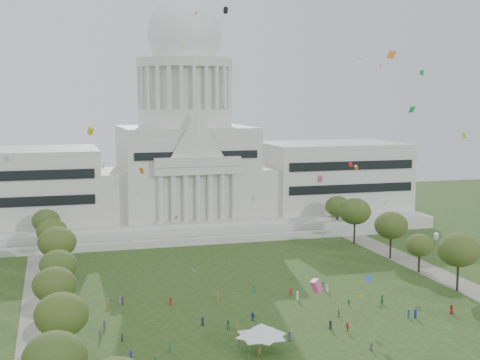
% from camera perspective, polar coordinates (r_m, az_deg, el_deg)
% --- Properties ---
extents(ground, '(400.00, 400.00, 0.00)m').
position_cam_1_polar(ground, '(128.99, 5.63, -13.04)').
color(ground, '#2A4519').
rests_on(ground, ground).
extents(capitol, '(160.00, 64.50, 91.30)m').
position_cam_1_polar(capitol, '(231.61, -4.66, 1.58)').
color(capitol, beige).
rests_on(capitol, ground).
extents(path_left, '(8.00, 160.00, 0.04)m').
position_cam_1_polar(path_left, '(149.29, -16.65, -10.49)').
color(path_left, gray).
rests_on(path_left, ground).
extents(path_right, '(8.00, 160.00, 0.04)m').
position_cam_1_polar(path_right, '(175.80, 16.78, -7.83)').
color(path_right, gray).
rests_on(path_right, ground).
extents(row_tree_l_0, '(8.85, 8.85, 12.59)m').
position_cam_1_polar(row_tree_l_0, '(97.49, -15.52, -14.43)').
color(row_tree_l_0, black).
rests_on(row_tree_l_0, ground).
extents(row_tree_l_1, '(8.86, 8.86, 12.59)m').
position_cam_1_polar(row_tree_l_1, '(115.13, -15.00, -11.05)').
color(row_tree_l_1, black).
rests_on(row_tree_l_1, ground).
extents(row_tree_l_2, '(8.42, 8.42, 11.97)m').
position_cam_1_polar(row_tree_l_2, '(134.69, -15.56, -8.60)').
color(row_tree_l_2, black).
rests_on(row_tree_l_2, ground).
extents(row_tree_r_2, '(9.55, 9.55, 13.58)m').
position_cam_1_polar(row_tree_r_2, '(161.32, 18.16, -5.69)').
color(row_tree_r_2, black).
rests_on(row_tree_r_2, ground).
extents(row_tree_l_3, '(8.12, 8.12, 11.55)m').
position_cam_1_polar(row_tree_l_3, '(150.84, -15.24, -7.03)').
color(row_tree_l_3, black).
rests_on(row_tree_l_3, ground).
extents(row_tree_r_3, '(7.01, 7.01, 9.98)m').
position_cam_1_polar(row_tree_r_3, '(175.99, 15.08, -5.39)').
color(row_tree_r_3, black).
rests_on(row_tree_r_3, ground).
extents(row_tree_l_4, '(9.29, 9.29, 13.21)m').
position_cam_1_polar(row_tree_l_4, '(168.62, -15.34, -5.14)').
color(row_tree_l_4, black).
rests_on(row_tree_l_4, ground).
extents(row_tree_r_4, '(9.19, 9.19, 13.06)m').
position_cam_1_polar(row_tree_r_4, '(188.93, 12.77, -3.80)').
color(row_tree_r_4, black).
rests_on(row_tree_r_4, ground).
extents(row_tree_l_5, '(8.33, 8.33, 11.85)m').
position_cam_1_polar(row_tree_l_5, '(187.03, -15.75, -4.27)').
color(row_tree_l_5, black).
rests_on(row_tree_l_5, ground).
extents(row_tree_r_5, '(9.82, 9.82, 13.96)m').
position_cam_1_polar(row_tree_r_5, '(205.88, 9.78, -2.66)').
color(row_tree_r_5, black).
rests_on(row_tree_r_5, ground).
extents(row_tree_l_6, '(8.19, 8.19, 11.64)m').
position_cam_1_polar(row_tree_l_6, '(204.89, -16.23, -3.35)').
color(row_tree_l_6, black).
rests_on(row_tree_l_6, ground).
extents(row_tree_r_6, '(8.42, 8.42, 11.97)m').
position_cam_1_polar(row_tree_r_6, '(223.17, 8.35, -2.25)').
color(row_tree_r_6, black).
rests_on(row_tree_r_6, ground).
extents(event_tent, '(9.49, 9.49, 5.28)m').
position_cam_1_polar(event_tent, '(119.27, 1.81, -12.62)').
color(event_tent, '#4C4C4C').
rests_on(event_tent, ground).
extents(person_0, '(0.98, 1.12, 1.94)m').
position_cam_1_polar(person_0, '(146.61, 17.59, -10.46)').
color(person_0, '#B21E1E').
rests_on(person_0, ground).
extents(person_2, '(1.10, 0.84, 2.01)m').
position_cam_1_polar(person_2, '(149.32, 12.07, -9.94)').
color(person_2, '#33723F').
rests_on(person_2, ground).
extents(person_3, '(0.87, 1.30, 1.85)m').
position_cam_1_polar(person_3, '(131.44, 9.14, -12.29)').
color(person_3, '#B21E1E').
rests_on(person_3, ground).
extents(person_4, '(0.71, 1.03, 1.61)m').
position_cam_1_polar(person_4, '(139.51, 8.43, -11.17)').
color(person_4, olive).
rests_on(person_4, ground).
extents(person_5, '(1.36, 1.69, 1.72)m').
position_cam_1_polar(person_5, '(135.96, 1.10, -11.56)').
color(person_5, navy).
rests_on(person_5, ground).
extents(person_6, '(0.65, 0.82, 1.47)m').
position_cam_1_polar(person_6, '(123.33, 11.15, -13.75)').
color(person_6, '#4C4C51').
rests_on(person_6, ground).
extents(person_7, '(0.83, 0.70, 1.94)m').
position_cam_1_polar(person_7, '(118.25, 1.65, -14.42)').
color(person_7, olive).
rests_on(person_7, ground).
extents(person_8, '(1.01, 0.75, 1.87)m').
position_cam_1_polar(person_8, '(131.14, -1.05, -12.24)').
color(person_8, '#33723F').
rests_on(person_8, ground).
extents(person_9, '(1.23, 1.12, 1.71)m').
position_cam_1_polar(person_9, '(141.49, 14.20, -11.03)').
color(person_9, navy).
rests_on(person_9, ground).
extents(person_10, '(0.57, 0.85, 1.34)m').
position_cam_1_polar(person_10, '(147.22, 9.27, -10.26)').
color(person_10, '#33723F').
rests_on(person_10, ground).
extents(distant_crowd, '(62.53, 35.95, 1.94)m').
position_cam_1_polar(distant_crowd, '(137.98, -1.23, -11.27)').
color(distant_crowd, navy).
rests_on(distant_crowd, ground).
extents(kite_swarm, '(89.66, 107.68, 57.03)m').
position_cam_1_polar(kite_swarm, '(129.48, 5.66, 0.06)').
color(kite_swarm, white).
rests_on(kite_swarm, ground).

